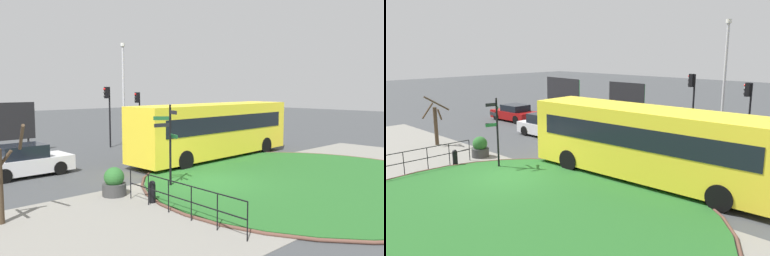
% 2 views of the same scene
% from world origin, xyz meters
% --- Properties ---
extents(ground, '(120.00, 120.00, 0.00)m').
position_xyz_m(ground, '(0.00, 0.00, 0.00)').
color(ground, '#3D3F42').
extents(sidewalk_paving, '(32.00, 7.99, 0.02)m').
position_xyz_m(sidewalk_paving, '(0.00, -2.00, 0.01)').
color(sidewalk_paving, gray).
rests_on(sidewalk_paving, ground).
extents(grass_island, '(14.06, 14.06, 0.10)m').
position_xyz_m(grass_island, '(3.52, -2.49, 0.05)').
color(grass_island, '#235B23').
rests_on(grass_island, ground).
extents(grass_kerb_ring, '(14.37, 14.37, 0.11)m').
position_xyz_m(grass_kerb_ring, '(3.52, -2.49, 0.06)').
color(grass_kerb_ring, brown).
rests_on(grass_kerb_ring, ground).
extents(signpost_directional, '(0.77, 1.01, 3.40)m').
position_xyz_m(signpost_directional, '(-1.67, 0.58, 2.02)').
color(signpost_directional, black).
rests_on(signpost_directional, ground).
extents(bollard_foreground, '(0.24, 0.24, 0.81)m').
position_xyz_m(bollard_foreground, '(-3.47, -0.63, 0.42)').
color(bollard_foreground, black).
rests_on(bollard_foreground, ground).
extents(railing_grass_edge, '(0.09, 5.52, 1.10)m').
position_xyz_m(railing_grass_edge, '(-3.76, -2.43, 0.71)').
color(railing_grass_edge, black).
rests_on(railing_grass_edge, ground).
extents(bus_yellow, '(11.24, 3.09, 3.16)m').
position_xyz_m(bus_yellow, '(4.57, 4.04, 1.70)').
color(bus_yellow, yellow).
rests_on(bus_yellow, ground).
extents(car_near_lane, '(4.01, 1.96, 1.30)m').
position_xyz_m(car_near_lane, '(-11.21, 8.78, 0.61)').
color(car_near_lane, maroon).
rests_on(car_near_lane, ground).
extents(car_trailing, '(4.07, 1.96, 1.47)m').
position_xyz_m(car_trailing, '(-5.16, 6.84, 0.68)').
color(car_trailing, silver).
rests_on(car_trailing, ground).
extents(traffic_light_near, '(0.49, 0.27, 4.15)m').
position_xyz_m(traffic_light_near, '(2.32, 11.92, 3.03)').
color(traffic_light_near, black).
rests_on(traffic_light_near, ground).
extents(traffic_light_far, '(0.49, 0.26, 3.76)m').
position_xyz_m(traffic_light_far, '(5.37, 12.71, 2.76)').
color(traffic_light_far, black).
rests_on(traffic_light_far, ground).
extents(lamppost_tall, '(0.32, 0.32, 7.26)m').
position_xyz_m(lamppost_tall, '(3.99, 12.54, 3.92)').
color(lamppost_tall, '#B7B7BC').
rests_on(lamppost_tall, ground).
extents(billboard_left, '(4.73, 0.69, 3.04)m').
position_xyz_m(billboard_left, '(-11.96, 14.85, 1.94)').
color(billboard_left, black).
rests_on(billboard_left, ground).
extents(billboard_right, '(3.18, 0.19, 3.20)m').
position_xyz_m(billboard_right, '(-3.68, 13.45, 1.99)').
color(billboard_right, black).
rests_on(billboard_right, ground).
extents(planter_near_signpost, '(0.90, 0.90, 1.10)m').
position_xyz_m(planter_near_signpost, '(-3.96, 1.08, 0.50)').
color(planter_near_signpost, '#383838').
rests_on(planter_near_signpost, ground).
extents(street_tree_bare, '(1.57, 1.35, 3.04)m').
position_xyz_m(street_tree_bare, '(-8.06, 0.69, 1.41)').
color(street_tree_bare, '#423323').
rests_on(street_tree_bare, ground).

